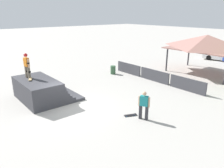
{
  "coord_description": "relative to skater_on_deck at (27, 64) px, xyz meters",
  "views": [
    {
      "loc": [
        11.98,
        -6.2,
        6.02
      ],
      "look_at": [
        -0.19,
        3.77,
        0.84
      ],
      "focal_mm": 35.0,
      "sensor_mm": 36.0,
      "label": 1
    }
  ],
  "objects": [
    {
      "name": "ground_plane",
      "position": [
        3.47,
        1.33,
        -2.56
      ],
      "size": [
        160.0,
        160.0,
        0.0
      ],
      "primitive_type": "plane",
      "color": "#ADA8A0"
    },
    {
      "name": "quarter_pipe_ramp",
      "position": [
        0.83,
        0.53,
        -1.87
      ],
      "size": [
        4.13,
        3.74,
        1.53
      ],
      "color": "#38383D",
      "rests_on": "ground"
    },
    {
      "name": "skater_on_deck",
      "position": [
        0.0,
        0.0,
        0.0
      ],
      "size": [
        0.77,
        0.28,
        1.79
      ],
      "rotation": [
        0.0,
        0.0,
        0.11
      ],
      "color": "#6B6051",
      "rests_on": "quarter_pipe_ramp"
    },
    {
      "name": "skateboard_on_deck",
      "position": [
        0.55,
        -0.05,
        -0.97
      ],
      "size": [
        0.84,
        0.52,
        0.09
      ],
      "rotation": [
        0.0,
        0.0,
        -0.41
      ],
      "color": "silver",
      "rests_on": "quarter_pipe_ramp"
    },
    {
      "name": "bystander_walking",
      "position": [
        7.62,
        3.94,
        -1.6
      ],
      "size": [
        0.67,
        0.42,
        1.74
      ],
      "rotation": [
        0.0,
        0.0,
        3.61
      ],
      "color": "#2D2D33",
      "rests_on": "ground"
    },
    {
      "name": "skateboard_on_ground",
      "position": [
        6.84,
        3.66,
        -2.5
      ],
      "size": [
        0.5,
        0.8,
        0.09
      ],
      "rotation": [
        0.0,
        0.0,
        1.15
      ],
      "color": "blue",
      "rests_on": "ground"
    },
    {
      "name": "barrier_fence",
      "position": [
        3.07,
        10.29,
        -2.04
      ],
      "size": [
        10.02,
        0.12,
        1.05
      ],
      "color": "#3D3D42",
      "rests_on": "ground"
    },
    {
      "name": "pavilion_shelter",
      "position": [
        4.52,
        16.27,
        0.61
      ],
      "size": [
        7.27,
        4.89,
        3.94
      ],
      "color": "#2D2D33",
      "rests_on": "ground"
    },
    {
      "name": "trash_bin",
      "position": [
        -1.23,
        8.92,
        -2.14
      ],
      "size": [
        0.52,
        0.52,
        0.85
      ],
      "primitive_type": "cylinder",
      "color": "#385B3D",
      "rests_on": "ground"
    },
    {
      "name": "parked_car_white",
      "position": [
        2.66,
        24.16,
        -1.96
      ],
      "size": [
        4.66,
        2.58,
        1.27
      ],
      "rotation": [
        0.0,
        0.0,
        0.2
      ],
      "color": "silver",
      "rests_on": "ground"
    }
  ]
}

